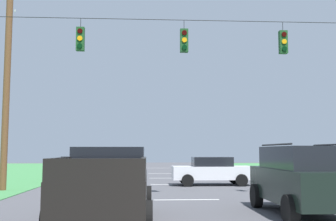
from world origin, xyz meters
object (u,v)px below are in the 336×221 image
Objects in this scene: overhead_signal_span at (183,90)px; distant_car_oncoming at (77,168)px; distant_car_crossing_white at (212,170)px; utility_pole_near_left at (6,90)px; pickup_truck at (108,185)px; suv_black at (304,178)px.

overhead_signal_span is 3.58× the size of distant_car_oncoming.
distant_car_crossing_white is 0.44× the size of utility_pole_near_left.
distant_car_crossing_white is at bearing 14.18° from utility_pole_near_left.
distant_car_oncoming is (-3.19, 14.99, -0.18)m from pickup_truck.
distant_car_crossing_white is at bearing 95.18° from suv_black.
pickup_truck is at bearing -111.74° from distant_car_crossing_white.
utility_pole_near_left is at bearing 144.59° from suv_black.
suv_black is at bearing -84.82° from distant_car_crossing_white.
pickup_truck is 15.33m from distant_car_oncoming.
distant_car_crossing_white is (2.15, 6.19, -3.47)m from overhead_signal_span.
overhead_signal_span is 11.66m from distant_car_oncoming.
utility_pole_near_left is at bearing 156.10° from overhead_signal_span.
pickup_truck reaches higher than distant_car_oncoming.
overhead_signal_span is 6.25m from suv_black.
pickup_truck is (-2.48, -5.42, -3.29)m from overhead_signal_span.
distant_car_oncoming is at bearing 67.71° from utility_pole_near_left.
overhead_signal_span is 6.81m from pickup_truck.
utility_pole_near_left is at bearing -165.82° from distant_car_crossing_white.
pickup_truck is 1.12× the size of suv_black.
overhead_signal_span is 7.42m from distant_car_crossing_white.
pickup_truck is 12.50m from distant_car_crossing_white.
distant_car_oncoming is (-5.67, 9.57, -3.47)m from overhead_signal_span.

